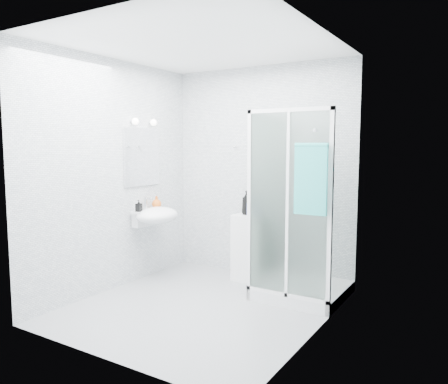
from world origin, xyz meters
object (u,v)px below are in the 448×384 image
Objects in this scene: shower_enclosure at (293,256)px; shampoo_bottle_a at (246,203)px; soap_dispenser_black at (139,206)px; soap_dispenser_orange at (157,202)px; wall_basin at (155,216)px; hand_towel at (311,177)px; shampoo_bottle_b at (252,206)px; storage_cabinet at (249,247)px.

shower_enclosure reaches higher than shampoo_bottle_a.
shower_enclosure is 1.88m from soap_dispenser_black.
shower_enclosure is at bearing -19.53° from shampoo_bottle_a.
soap_dispenser_orange reaches higher than soap_dispenser_black.
hand_towel is at bearing -2.45° from wall_basin.
shower_enclosure reaches higher than soap_dispenser_orange.
soap_dispenser_orange is at bearing -157.91° from shampoo_bottle_a.
wall_basin is 0.25m from soap_dispenser_black.
storage_cabinet is at bearing 151.15° from shampoo_bottle_b.
shower_enclosure is at bearing 129.56° from hand_towel.
hand_towel is (1.02, -0.68, 0.93)m from storage_cabinet.
shampoo_bottle_a is at bearing 160.47° from shower_enclosure.
hand_towel is at bearing -6.34° from soap_dispenser_orange.
hand_towel reaches higher than wall_basin.
storage_cabinet is 5.35× the size of soap_dispenser_orange.
shower_enclosure is 6.90× the size of shampoo_bottle_a.
shampoo_bottle_a reaches higher than soap_dispenser_orange.
shampoo_bottle_a is at bearing 147.98° from hand_towel.
soap_dispenser_black is (-0.09, -0.19, 0.14)m from wall_basin.
hand_towel is 3.20× the size of shampoo_bottle_b.
shampoo_bottle_b reaches higher than wall_basin.
soap_dispenser_black is at bearing -142.66° from storage_cabinet.
shampoo_bottle_b is at bearing 158.66° from shower_enclosure.
shampoo_bottle_a reaches higher than soap_dispenser_black.
shampoo_bottle_a reaches higher than wall_basin.
shampoo_bottle_b reaches higher than storage_cabinet.
wall_basin reaches higher than soap_dispenser_black.
soap_dispenser_orange is at bearing 173.66° from hand_towel.
wall_basin is 0.69× the size of storage_cabinet.
shampoo_bottle_b is at bearing -2.18° from shampoo_bottle_a.
wall_basin is 3.70× the size of soap_dispenser_orange.
shampoo_bottle_a is 1.91× the size of soap_dispenser_orange.
hand_towel is 1.29m from shampoo_bottle_a.
shampoo_bottle_a is at bearing 31.30° from wall_basin.
storage_cabinet is at bearing 146.41° from hand_towel.
shower_enclosure reaches higher than soap_dispenser_black.
soap_dispenser_orange is (-2.09, 0.23, -0.40)m from hand_towel.
soap_dispenser_orange reaches higher than storage_cabinet.
wall_basin is (-1.66, -0.32, 0.35)m from shower_enclosure.
soap_dispenser_orange is at bearing 125.44° from wall_basin.
storage_cabinet is 5.80× the size of soap_dispenser_black.
shower_enclosure reaches higher than storage_cabinet.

